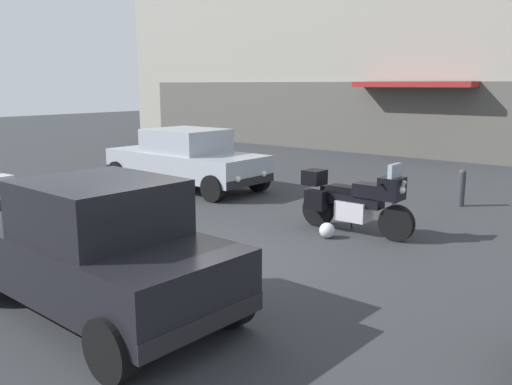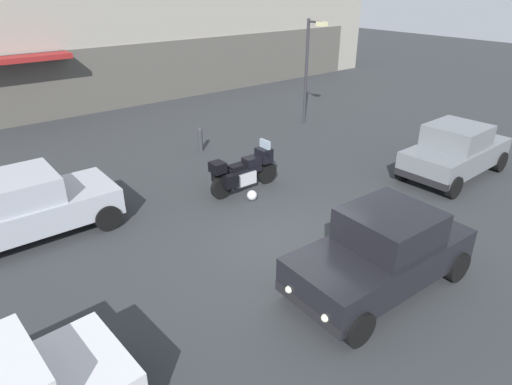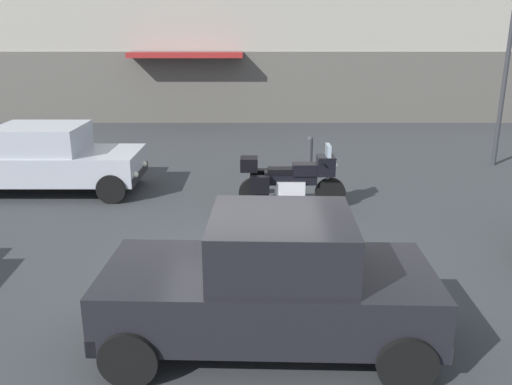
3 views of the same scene
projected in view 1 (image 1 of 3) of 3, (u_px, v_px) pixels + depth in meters
The scene contains 7 objects.
ground_plane at pixel (201, 263), 8.38m from camera, with size 80.00×80.00×0.00m, color #2D3033.
building_facade_rear at pixel (505, 24), 18.78m from camera, with size 37.04×3.40×9.60m.
motorcycle at pixel (354, 200), 9.96m from camera, with size 2.26×0.76×1.36m.
helmet at pixel (327, 230), 9.71m from camera, with size 0.28×0.28×0.28m, color silver.
car_sedan_far at pixel (186, 159), 14.30m from camera, with size 4.58×1.91×1.56m.
car_wagon_end at pixel (96, 249), 6.37m from camera, with size 3.92×1.89×1.64m.
bollard_curbside at pixel (462, 186), 12.20m from camera, with size 0.16×0.16×0.84m.
Camera 1 is at (5.73, -5.65, 2.70)m, focal length 38.15 mm.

